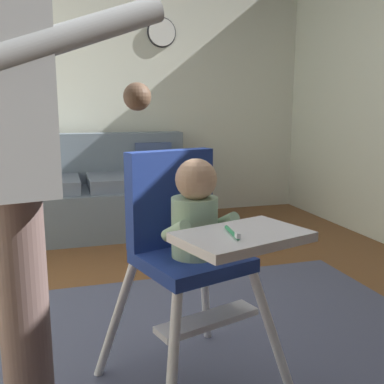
{
  "coord_description": "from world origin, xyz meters",
  "views": [
    {
      "loc": [
        -0.31,
        -1.91,
        1.09
      ],
      "look_at": [
        0.19,
        -0.23,
        0.75
      ],
      "focal_mm": 40.98,
      "sensor_mm": 36.0,
      "label": 1
    }
  ],
  "objects": [
    {
      "name": "ground",
      "position": [
        0.0,
        0.0,
        -0.05
      ],
      "size": [
        5.94,
        6.61,
        0.1
      ],
      "primitive_type": "cube",
      "color": "brown"
    },
    {
      "name": "wall_far",
      "position": [
        0.0,
        2.54,
        1.27
      ],
      "size": [
        5.14,
        0.06,
        2.54
      ],
      "primitive_type": "cube",
      "color": "silver",
      "rests_on": "ground"
    },
    {
      "name": "area_rug",
      "position": [
        0.26,
        -0.43,
        0.0
      ],
      "size": [
        2.38,
        2.31,
        0.01
      ],
      "primitive_type": "cube",
      "color": "#51546D",
      "rests_on": "ground"
    },
    {
      "name": "couch",
      "position": [
        -0.14,
        2.02,
        0.33
      ],
      "size": [
        1.94,
        0.86,
        0.86
      ],
      "rotation": [
        0.0,
        0.0,
        -1.57
      ],
      "color": "slate",
      "rests_on": "ground"
    },
    {
      "name": "high_chair",
      "position": [
        0.13,
        -0.41,
        0.63
      ],
      "size": [
        0.75,
        0.83,
        0.93
      ],
      "rotation": [
        0.0,
        0.0,
        -1.28
      ],
      "color": "white",
      "rests_on": "ground"
    },
    {
      "name": "adult_standing",
      "position": [
        -0.45,
        -0.54,
        0.91
      ],
      "size": [
        0.58,
        0.5,
        1.61
      ],
      "rotation": [
        0.0,
        0.0,
        0.21
      ],
      "color": "#745B56",
      "rests_on": "ground"
    },
    {
      "name": "wall_clock",
      "position": [
        0.69,
        2.49,
        1.82
      ],
      "size": [
        0.29,
        0.04,
        0.29
      ],
      "color": "white"
    }
  ]
}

